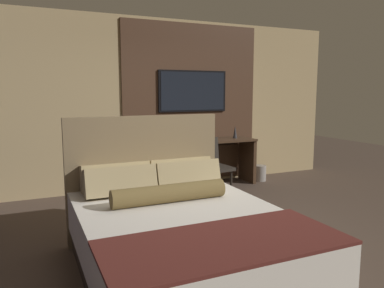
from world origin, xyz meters
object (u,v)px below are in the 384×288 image
object	(u,v)px
vase_short	(168,133)
waste_bin	(260,173)
desk	(198,155)
tv	(193,91)
desk_chair	(209,162)
bed	(179,235)
book	(195,139)
vase_tall	(235,132)

from	to	relation	value
vase_short	waste_bin	xyz separation A→B (m)	(1.74, -0.08, -0.80)
desk	tv	xyz separation A→B (m)	(0.00, 0.23, 1.07)
desk_chair	tv	bearing A→B (deg)	78.23
bed	vase_short	bearing A→B (deg)	71.29
desk	book	bearing A→B (deg)	-163.51
desk	vase_short	xyz separation A→B (m)	(-0.56, -0.03, 0.39)
vase_tall	waste_bin	world-z (taller)	vase_tall
desk_chair	vase_short	bearing A→B (deg)	127.04
vase_short	book	world-z (taller)	vase_short
vase_short	tv	bearing A→B (deg)	24.78
bed	book	distance (m)	3.14
desk	tv	size ratio (longest dim) A/B	1.57
bed	waste_bin	xyz separation A→B (m)	(2.67, 2.67, -0.22)
bed	desk_chair	xyz separation A→B (m)	(1.42, 2.24, 0.16)
bed	vase_tall	distance (m)	3.56
tv	book	distance (m)	0.84
desk	book	distance (m)	0.28
bed	waste_bin	bearing A→B (deg)	44.97
tv	desk_chair	size ratio (longest dim) A/B	1.42
book	waste_bin	distance (m)	1.43
book	waste_bin	world-z (taller)	book
vase_tall	book	distance (m)	0.78
bed	tv	xyz separation A→B (m)	(1.49, 3.01, 1.25)
bed	vase_tall	xyz separation A→B (m)	(2.19, 2.75, 0.54)
desk	vase_tall	distance (m)	0.79
desk	desk_chair	bearing A→B (deg)	-97.80
tv	vase_tall	size ratio (longest dim) A/B	5.75
bed	tv	bearing A→B (deg)	63.66
desk_chair	waste_bin	xyz separation A→B (m)	(1.26, 0.43, -0.38)
vase_short	desk	bearing A→B (deg)	3.07
tv	vase_short	size ratio (longest dim) A/B	4.44
desk	desk_chair	distance (m)	0.55
tv	desk	bearing A→B (deg)	-90.00
bed	vase_tall	world-z (taller)	bed
bed	waste_bin	distance (m)	3.79
book	desk	bearing A→B (deg)	16.49
tv	desk_chair	bearing A→B (deg)	-95.51
tv	vase_tall	distance (m)	1.03
desk	vase_short	size ratio (longest dim) A/B	6.97
tv	bed	bearing A→B (deg)	-116.34
vase_short	book	xyz separation A→B (m)	(0.48, 0.01, -0.13)
desk	desk_chair	world-z (taller)	desk_chair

